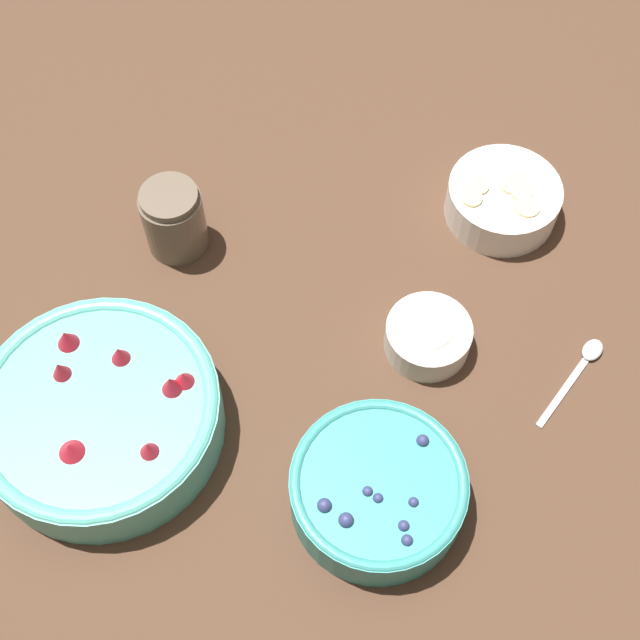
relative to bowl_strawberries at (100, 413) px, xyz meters
name	(u,v)px	position (x,y,z in m)	size (l,w,h in m)	color
ground_plane	(320,335)	(-0.25, -0.11, -0.04)	(4.00, 4.00, 0.00)	#4C3323
bowl_strawberries	(100,413)	(0.00, 0.00, 0.00)	(0.27, 0.27, 0.09)	#56B7A8
bowl_blueberries	(378,489)	(-0.30, 0.10, -0.01)	(0.19, 0.19, 0.07)	teal
bowl_bananas	(503,198)	(-0.49, -0.28, -0.01)	(0.14, 0.14, 0.06)	white
bowl_cream	(428,334)	(-0.37, -0.09, -0.01)	(0.10, 0.10, 0.05)	silver
jar_chocolate	(174,221)	(-0.08, -0.25, 0.00)	(0.08, 0.08, 0.10)	brown
spoon	(581,366)	(-0.55, -0.05, -0.04)	(0.10, 0.11, 0.01)	silver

